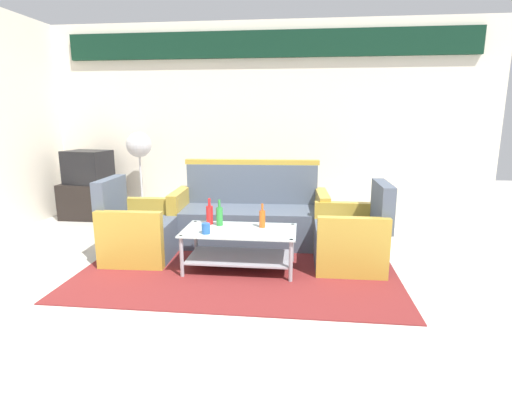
{
  "coord_description": "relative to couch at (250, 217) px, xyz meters",
  "views": [
    {
      "loc": [
        0.53,
        -3.0,
        1.5
      ],
      "look_at": [
        0.1,
        0.82,
        0.65
      ],
      "focal_mm": 28.39,
      "sensor_mm": 36.0,
      "label": 1
    }
  ],
  "objects": [
    {
      "name": "ground_plane",
      "position": [
        0.06,
        -1.64,
        -0.32
      ],
      "size": [
        14.0,
        14.0,
        0.0
      ],
      "primitive_type": "plane",
      "color": "beige"
    },
    {
      "name": "wall_back",
      "position": [
        0.06,
        1.41,
        1.16
      ],
      "size": [
        6.52,
        0.19,
        2.8
      ],
      "color": "silver",
      "rests_on": "ground"
    },
    {
      "name": "rug",
      "position": [
        -0.0,
        -0.73,
        -0.31
      ],
      "size": [
        3.06,
        2.25,
        0.01
      ],
      "primitive_type": "cube",
      "color": "maroon",
      "rests_on": "ground"
    },
    {
      "name": "couch",
      "position": [
        0.0,
        0.0,
        0.0
      ],
      "size": [
        1.83,
        0.82,
        0.96
      ],
      "rotation": [
        0.0,
        0.0,
        3.19
      ],
      "color": "#4C5666",
      "rests_on": "rug"
    },
    {
      "name": "armchair_left",
      "position": [
        -1.12,
        -0.68,
        -0.03
      ],
      "size": [
        0.73,
        0.78,
        0.85
      ],
      "rotation": [
        0.0,
        0.0,
        -1.53
      ],
      "color": "#4C5666",
      "rests_on": "rug"
    },
    {
      "name": "armchair_right",
      "position": [
        1.12,
        -0.67,
        -0.03
      ],
      "size": [
        0.71,
        0.77,
        0.85
      ],
      "rotation": [
        0.0,
        0.0,
        1.58
      ],
      "color": "#4C5666",
      "rests_on": "rug"
    },
    {
      "name": "coffee_table",
      "position": [
        0.01,
        -0.9,
        -0.04
      ],
      "size": [
        1.1,
        0.6,
        0.4
      ],
      "color": "silver",
      "rests_on": "rug"
    },
    {
      "name": "bottle_green",
      "position": [
        -0.22,
        -0.76,
        0.19
      ],
      "size": [
        0.07,
        0.07,
        0.26
      ],
      "color": "#2D8C38",
      "rests_on": "coffee_table"
    },
    {
      "name": "bottle_red",
      "position": [
        -0.33,
        -0.72,
        0.2
      ],
      "size": [
        0.07,
        0.07,
        0.27
      ],
      "color": "red",
      "rests_on": "coffee_table"
    },
    {
      "name": "bottle_orange",
      "position": [
        0.22,
        -0.79,
        0.19
      ],
      "size": [
        0.06,
        0.06,
        0.24
      ],
      "color": "#D85919",
      "rests_on": "coffee_table"
    },
    {
      "name": "cup",
      "position": [
        -0.28,
        -1.06,
        0.14
      ],
      "size": [
        0.08,
        0.08,
        0.1
      ],
      "primitive_type": "cylinder",
      "color": "#2659A5",
      "rests_on": "coffee_table"
    },
    {
      "name": "tv_stand",
      "position": [
        -2.5,
        0.91,
        -0.06
      ],
      "size": [
        0.8,
        0.5,
        0.52
      ],
      "primitive_type": "cube",
      "color": "black",
      "rests_on": "ground"
    },
    {
      "name": "television",
      "position": [
        -2.5,
        0.91,
        0.44
      ],
      "size": [
        0.67,
        0.54,
        0.48
      ],
      "rotation": [
        0.0,
        0.0,
        2.97
      ],
      "color": "black",
      "rests_on": "tv_stand"
    },
    {
      "name": "pedestal_fan",
      "position": [
        -1.73,
        0.96,
        0.7
      ],
      "size": [
        0.36,
        0.36,
        1.27
      ],
      "color": "#2D2D33",
      "rests_on": "ground"
    }
  ]
}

